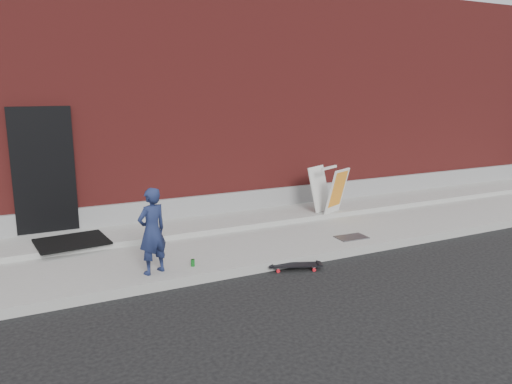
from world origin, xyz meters
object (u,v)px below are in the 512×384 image
child (152,231)px  pizza_sign (329,189)px  soda_can (193,263)px  skateboard (295,265)px

child → pizza_sign: size_ratio=1.33×
pizza_sign → soda_can: bearing=-156.0°
skateboard → soda_can: soda_can is taller
child → soda_can: bearing=159.7°
child → pizza_sign: 4.51m
child → pizza_sign: bearing=180.0°
soda_can → child: bearing=-179.4°
pizza_sign → soda_can: pizza_sign is taller
skateboard → child: bearing=167.1°
skateboard → pizza_sign: bearing=45.4°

